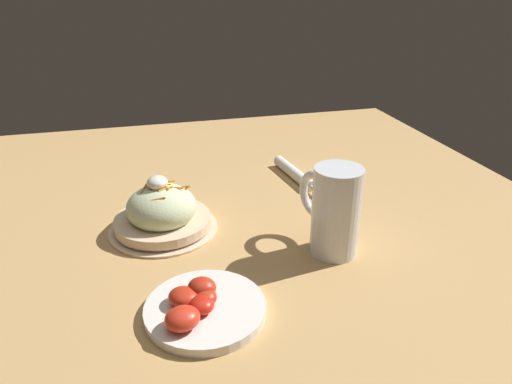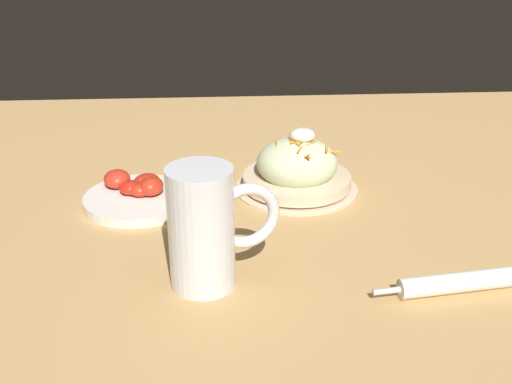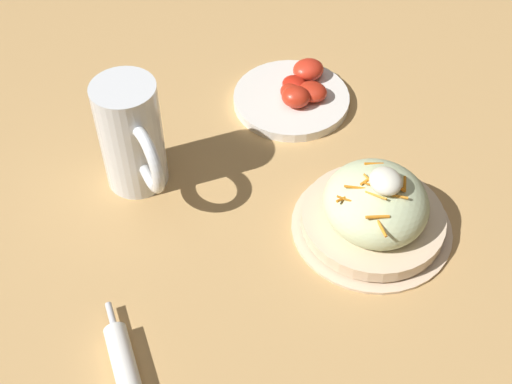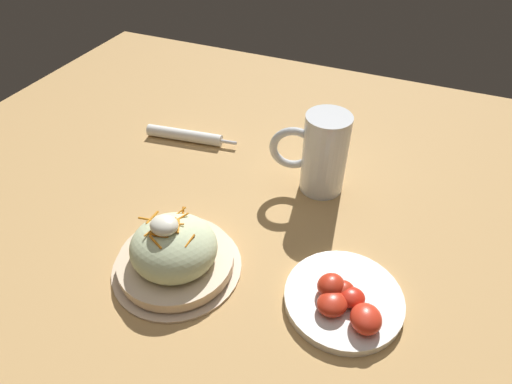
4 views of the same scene
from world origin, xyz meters
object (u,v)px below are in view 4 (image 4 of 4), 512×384
object	(u,v)px
salad_plate	(173,252)
beer_mug	(322,158)
napkin_roll	(185,135)
tomato_plate	(344,300)

from	to	relation	value
salad_plate	beer_mug	xyz separation A→B (m)	(0.16, 0.29, 0.04)
napkin_roll	tomato_plate	size ratio (longest dim) A/B	1.18
salad_plate	napkin_roll	xyz separation A→B (m)	(-0.17, 0.33, -0.02)
beer_mug	napkin_roll	distance (m)	0.34
salad_plate	tomato_plate	distance (m)	0.28
salad_plate	beer_mug	distance (m)	0.33
beer_mug	tomato_plate	world-z (taller)	beer_mug
salad_plate	tomato_plate	xyz separation A→B (m)	(0.27, 0.04, -0.02)
napkin_roll	tomato_plate	bearing A→B (deg)	-33.61
beer_mug	salad_plate	bearing A→B (deg)	-118.51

